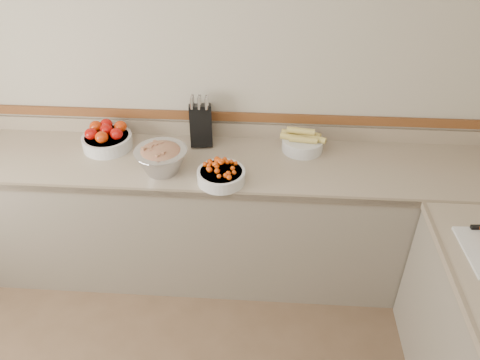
# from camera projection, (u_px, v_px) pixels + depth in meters

# --- Properties ---
(back_wall) EXTENTS (4.00, 0.00, 4.00)m
(back_wall) POSITION_uv_depth(u_px,v_px,m) (191.00, 79.00, 2.93)
(back_wall) COLOR #B1A892
(back_wall) RESTS_ON ground_plane
(counter_back) EXTENTS (4.00, 0.65, 1.08)m
(counter_back) POSITION_uv_depth(u_px,v_px,m) (192.00, 216.00, 3.15)
(counter_back) COLOR gray
(counter_back) RESTS_ON ground_plane
(knife_block) EXTENTS (0.17, 0.19, 0.34)m
(knife_block) POSITION_uv_depth(u_px,v_px,m) (201.00, 124.00, 2.99)
(knife_block) COLOR black
(knife_block) RESTS_ON counter_back
(tomato_bowl) EXTENTS (0.32, 0.32, 0.16)m
(tomato_bowl) POSITION_uv_depth(u_px,v_px,m) (107.00, 138.00, 2.99)
(tomato_bowl) COLOR silver
(tomato_bowl) RESTS_ON counter_back
(cherry_tomato_bowl) EXTENTS (0.28, 0.28, 0.15)m
(cherry_tomato_bowl) POSITION_uv_depth(u_px,v_px,m) (221.00, 174.00, 2.69)
(cherry_tomato_bowl) COLOR silver
(cherry_tomato_bowl) RESTS_ON counter_back
(corn_bowl) EXTENTS (0.29, 0.26, 0.16)m
(corn_bowl) POSITION_uv_depth(u_px,v_px,m) (302.00, 142.00, 2.97)
(corn_bowl) COLOR silver
(corn_bowl) RESTS_ON counter_back
(rhubarb_bowl) EXTENTS (0.31, 0.31, 0.17)m
(rhubarb_bowl) POSITION_uv_depth(u_px,v_px,m) (161.00, 158.00, 2.75)
(rhubarb_bowl) COLOR #B2B2BA
(rhubarb_bowl) RESTS_ON counter_back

